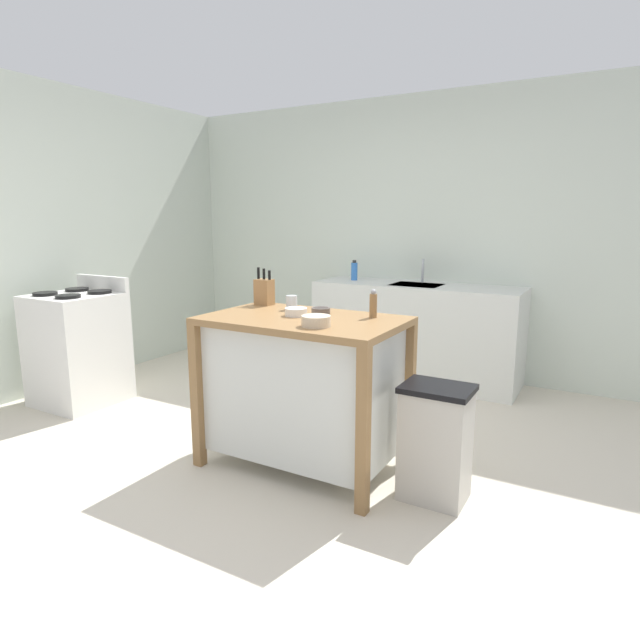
% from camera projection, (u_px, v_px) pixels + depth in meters
% --- Properties ---
extents(ground_plane, '(6.10, 6.10, 0.00)m').
position_uv_depth(ground_plane, '(279.00, 460.00, 3.31)').
color(ground_plane, beige).
rests_on(ground_plane, ground).
extents(wall_back, '(5.10, 0.10, 2.60)m').
position_uv_depth(wall_back, '(416.00, 237.00, 5.09)').
color(wall_back, silver).
rests_on(wall_back, ground).
extents(wall_left, '(0.10, 2.98, 2.60)m').
position_uv_depth(wall_left, '(107.00, 237.00, 5.06)').
color(wall_left, beige).
rests_on(wall_left, ground).
extents(kitchen_island, '(1.15, 0.71, 0.92)m').
position_uv_depth(kitchen_island, '(303.00, 384.00, 3.16)').
color(kitchen_island, olive).
rests_on(kitchen_island, ground).
extents(knife_block, '(0.11, 0.09, 0.25)m').
position_uv_depth(knife_block, '(264.00, 291.00, 3.51)').
color(knife_block, '#9E7042').
rests_on(knife_block, kitchen_island).
extents(bowl_stoneware_deep, '(0.16, 0.16, 0.06)m').
position_uv_depth(bowl_stoneware_deep, '(316.00, 321.00, 2.82)').
color(bowl_stoneware_deep, beige).
rests_on(bowl_stoneware_deep, kitchen_island).
extents(bowl_ceramic_wide, '(0.11, 0.11, 0.04)m').
position_uv_depth(bowl_ceramic_wide, '(321.00, 311.00, 3.19)').
color(bowl_ceramic_wide, '#564C47').
rests_on(bowl_ceramic_wide, kitchen_island).
extents(bowl_ceramic_small, '(0.13, 0.13, 0.05)m').
position_uv_depth(bowl_ceramic_small, '(296.00, 312.00, 3.13)').
color(bowl_ceramic_small, silver).
rests_on(bowl_ceramic_small, kitchen_island).
extents(drinking_cup, '(0.07, 0.07, 0.09)m').
position_uv_depth(drinking_cup, '(292.00, 303.00, 3.33)').
color(drinking_cup, silver).
rests_on(drinking_cup, kitchen_island).
extents(pepper_grinder, '(0.04, 0.04, 0.17)m').
position_uv_depth(pepper_grinder, '(373.00, 304.00, 3.06)').
color(pepper_grinder, olive).
rests_on(pepper_grinder, kitchen_island).
extents(trash_bin, '(0.36, 0.28, 0.63)m').
position_uv_depth(trash_bin, '(435.00, 442.00, 2.80)').
color(trash_bin, '#B7B2A8').
rests_on(trash_bin, ground).
extents(sink_counter, '(1.87, 0.60, 0.89)m').
position_uv_depth(sink_counter, '(416.00, 332.00, 4.88)').
color(sink_counter, silver).
rests_on(sink_counter, ground).
extents(sink_faucet, '(0.02, 0.02, 0.22)m').
position_uv_depth(sink_faucet, '(423.00, 271.00, 4.90)').
color(sink_faucet, '#B7BCC1').
rests_on(sink_faucet, sink_counter).
extents(bottle_dish_soap, '(0.06, 0.06, 0.19)m').
position_uv_depth(bottle_dish_soap, '(354.00, 271.00, 5.10)').
color(bottle_dish_soap, blue).
rests_on(bottle_dish_soap, sink_counter).
extents(stove, '(0.60, 0.60, 1.01)m').
position_uv_depth(stove, '(78.00, 348.00, 4.27)').
color(stove, white).
rests_on(stove, ground).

